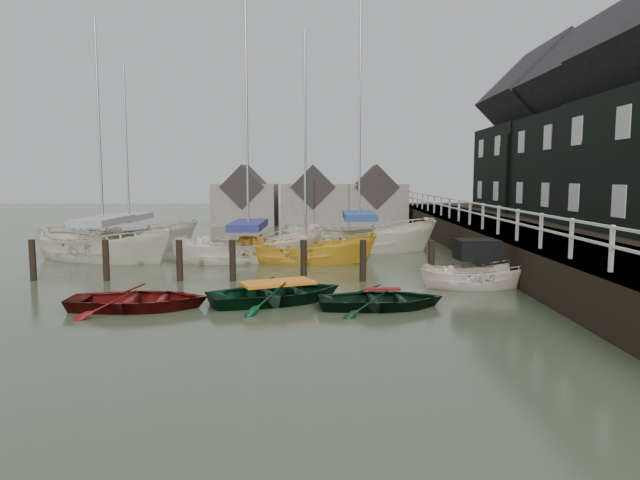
{
  "coord_description": "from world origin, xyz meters",
  "views": [
    {
      "loc": [
        1.99,
        -16.0,
        3.5
      ],
      "look_at": [
        1.75,
        3.01,
        1.4
      ],
      "focal_mm": 32.0,
      "sensor_mm": 36.0,
      "label": 1
    }
  ],
  "objects_px": {
    "sailboat_d": "(359,249)",
    "sailboat_e": "(130,247)",
    "sailboat_b": "(249,259)",
    "rowboat_green": "(278,302)",
    "sailboat_c": "(305,261)",
    "rowboat_dkgreen": "(381,308)",
    "rowboat_red": "(139,309)",
    "motorboat": "(477,283)",
    "sailboat_a": "(105,258)"
  },
  "relations": [
    {
      "from": "rowboat_green",
      "to": "sailboat_d",
      "type": "xyz_separation_m",
      "value": [
        2.91,
        11.32,
        0.06
      ]
    },
    {
      "from": "sailboat_e",
      "to": "sailboat_d",
      "type": "bearing_deg",
      "value": -101.2
    },
    {
      "from": "sailboat_a",
      "to": "sailboat_b",
      "type": "distance_m",
      "value": 6.23
    },
    {
      "from": "rowboat_red",
      "to": "sailboat_d",
      "type": "xyz_separation_m",
      "value": [
        6.56,
        12.18,
        0.06
      ]
    },
    {
      "from": "motorboat",
      "to": "sailboat_e",
      "type": "relative_size",
      "value": 0.37
    },
    {
      "from": "rowboat_green",
      "to": "sailboat_c",
      "type": "xyz_separation_m",
      "value": [
        0.49,
        7.7,
        0.01
      ]
    },
    {
      "from": "rowboat_red",
      "to": "sailboat_a",
      "type": "height_order",
      "value": "sailboat_a"
    },
    {
      "from": "motorboat",
      "to": "sailboat_e",
      "type": "height_order",
      "value": "sailboat_e"
    },
    {
      "from": "sailboat_b",
      "to": "sailboat_d",
      "type": "relative_size",
      "value": 0.92
    },
    {
      "from": "sailboat_b",
      "to": "sailboat_c",
      "type": "height_order",
      "value": "sailboat_b"
    },
    {
      "from": "rowboat_dkgreen",
      "to": "sailboat_e",
      "type": "xyz_separation_m",
      "value": [
        -11.28,
        12.94,
        0.06
      ]
    },
    {
      "from": "rowboat_dkgreen",
      "to": "sailboat_d",
      "type": "height_order",
      "value": "sailboat_d"
    },
    {
      "from": "rowboat_dkgreen",
      "to": "sailboat_e",
      "type": "relative_size",
      "value": 0.33
    },
    {
      "from": "motorboat",
      "to": "sailboat_c",
      "type": "height_order",
      "value": "sailboat_c"
    },
    {
      "from": "sailboat_c",
      "to": "sailboat_b",
      "type": "bearing_deg",
      "value": 88.06
    },
    {
      "from": "motorboat",
      "to": "sailboat_d",
      "type": "distance_m",
      "value": 9.62
    },
    {
      "from": "rowboat_green",
      "to": "sailboat_d",
      "type": "relative_size",
      "value": 0.29
    },
    {
      "from": "rowboat_red",
      "to": "sailboat_e",
      "type": "relative_size",
      "value": 0.36
    },
    {
      "from": "sailboat_e",
      "to": "sailboat_c",
      "type": "bearing_deg",
      "value": -123.56
    },
    {
      "from": "sailboat_e",
      "to": "sailboat_b",
      "type": "bearing_deg",
      "value": -129.08
    },
    {
      "from": "motorboat",
      "to": "sailboat_d",
      "type": "height_order",
      "value": "sailboat_d"
    },
    {
      "from": "rowboat_red",
      "to": "sailboat_c",
      "type": "distance_m",
      "value": 9.5
    },
    {
      "from": "rowboat_green",
      "to": "motorboat",
      "type": "height_order",
      "value": "motorboat"
    },
    {
      "from": "sailboat_b",
      "to": "sailboat_c",
      "type": "relative_size",
      "value": 1.19
    },
    {
      "from": "sailboat_b",
      "to": "sailboat_c",
      "type": "bearing_deg",
      "value": -115.72
    },
    {
      "from": "rowboat_red",
      "to": "rowboat_dkgreen",
      "type": "distance_m",
      "value": 6.5
    },
    {
      "from": "rowboat_green",
      "to": "sailboat_e",
      "type": "relative_size",
      "value": 0.38
    },
    {
      "from": "motorboat",
      "to": "sailboat_c",
      "type": "xyz_separation_m",
      "value": [
        -5.71,
        5.42,
        -0.11
      ]
    },
    {
      "from": "motorboat",
      "to": "sailboat_b",
      "type": "distance_m",
      "value": 10.0
    },
    {
      "from": "rowboat_dkgreen",
      "to": "sailboat_b",
      "type": "distance_m",
      "value": 9.98
    },
    {
      "from": "rowboat_green",
      "to": "sailboat_d",
      "type": "height_order",
      "value": "sailboat_d"
    },
    {
      "from": "sailboat_b",
      "to": "sailboat_d",
      "type": "height_order",
      "value": "sailboat_d"
    },
    {
      "from": "motorboat",
      "to": "sailboat_b",
      "type": "relative_size",
      "value": 0.31
    },
    {
      "from": "sailboat_c",
      "to": "rowboat_green",
      "type": "bearing_deg",
      "value": -175.92
    },
    {
      "from": "motorboat",
      "to": "sailboat_e",
      "type": "distance_m",
      "value": 17.72
    },
    {
      "from": "sailboat_a",
      "to": "sailboat_b",
      "type": "height_order",
      "value": "sailboat_b"
    },
    {
      "from": "sailboat_a",
      "to": "sailboat_b",
      "type": "xyz_separation_m",
      "value": [
        6.23,
        -0.23,
        0.01
      ]
    },
    {
      "from": "rowboat_red",
      "to": "sailboat_c",
      "type": "xyz_separation_m",
      "value": [
        4.13,
        8.56,
        0.01
      ]
    },
    {
      "from": "sailboat_c",
      "to": "sailboat_e",
      "type": "distance_m",
      "value": 10.03
    },
    {
      "from": "sailboat_d",
      "to": "sailboat_e",
      "type": "xyz_separation_m",
      "value": [
        -11.33,
        0.98,
        -0.0
      ]
    },
    {
      "from": "sailboat_a",
      "to": "sailboat_b",
      "type": "bearing_deg",
      "value": -68.36
    },
    {
      "from": "rowboat_green",
      "to": "sailboat_d",
      "type": "bearing_deg",
      "value": -39.21
    },
    {
      "from": "motorboat",
      "to": "sailboat_a",
      "type": "xyz_separation_m",
      "value": [
        -14.35,
        6.07,
        -0.06
      ]
    },
    {
      "from": "rowboat_red",
      "to": "sailboat_b",
      "type": "relative_size",
      "value": 0.3
    },
    {
      "from": "sailboat_d",
      "to": "rowboat_green",
      "type": "bearing_deg",
      "value": 163.36
    },
    {
      "from": "rowboat_red",
      "to": "sailboat_b",
      "type": "xyz_separation_m",
      "value": [
        1.71,
        8.97,
        0.07
      ]
    },
    {
      "from": "rowboat_red",
      "to": "motorboat",
      "type": "height_order",
      "value": "motorboat"
    },
    {
      "from": "rowboat_dkgreen",
      "to": "sailboat_a",
      "type": "height_order",
      "value": "sailboat_a"
    },
    {
      "from": "rowboat_dkgreen",
      "to": "sailboat_b",
      "type": "relative_size",
      "value": 0.28
    },
    {
      "from": "rowboat_dkgreen",
      "to": "sailboat_c",
      "type": "xyz_separation_m",
      "value": [
        -2.36,
        8.34,
        0.01
      ]
    }
  ]
}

